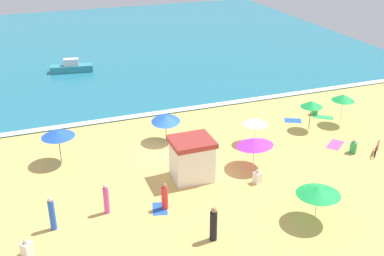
% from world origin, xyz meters
% --- Properties ---
extents(ground_plane, '(60.00, 60.00, 0.00)m').
position_xyz_m(ground_plane, '(0.00, 0.00, 0.00)').
color(ground_plane, '#EDBC60').
extents(ocean_water, '(60.00, 44.00, 0.10)m').
position_xyz_m(ocean_water, '(0.00, 28.00, 0.05)').
color(ocean_water, teal).
rests_on(ocean_water, ground_plane).
extents(wave_breaker_foam, '(57.00, 0.70, 0.01)m').
position_xyz_m(wave_breaker_foam, '(0.00, 6.30, 0.10)').
color(wave_breaker_foam, white).
rests_on(wave_breaker_foam, ocean_water).
extents(lifeguard_cabana, '(2.44, 2.19, 2.51)m').
position_xyz_m(lifeguard_cabana, '(0.15, -3.54, 1.28)').
color(lifeguard_cabana, white).
rests_on(lifeguard_cabana, ground_plane).
extents(beach_umbrella_0, '(2.62, 2.64, 1.98)m').
position_xyz_m(beach_umbrella_0, '(0.18, 1.61, 1.67)').
color(beach_umbrella_0, '#4C3823').
rests_on(beach_umbrella_0, ground_plane).
extents(beach_umbrella_1, '(2.40, 2.40, 2.17)m').
position_xyz_m(beach_umbrella_1, '(-6.92, 1.08, 1.97)').
color(beach_umbrella_1, '#4C3823').
rests_on(beach_umbrella_1, ground_plane).
extents(beach_umbrella_2, '(1.69, 1.70, 2.32)m').
position_xyz_m(beach_umbrella_2, '(13.14, -0.11, 2.07)').
color(beach_umbrella_2, silver).
rests_on(beach_umbrella_2, ground_plane).
extents(beach_umbrella_3, '(2.29, 2.29, 1.89)m').
position_xyz_m(beach_umbrella_3, '(5.71, -0.80, 1.64)').
color(beach_umbrella_3, silver).
rests_on(beach_umbrella_3, ground_plane).
extents(beach_umbrella_4, '(1.71, 1.69, 2.21)m').
position_xyz_m(beach_umbrella_4, '(10.47, -0.12, 1.95)').
color(beach_umbrella_4, '#4C3823').
rests_on(beach_umbrella_4, ground_plane).
extents(beach_umbrella_5, '(2.65, 2.66, 2.03)m').
position_xyz_m(beach_umbrella_5, '(4.62, -9.69, 1.76)').
color(beach_umbrella_5, silver).
rests_on(beach_umbrella_5, ground_plane).
extents(beach_umbrella_6, '(3.20, 3.21, 1.99)m').
position_xyz_m(beach_umbrella_6, '(4.15, -3.65, 1.67)').
color(beach_umbrella_6, silver).
rests_on(beach_umbrella_6, ground_plane).
extents(parked_bicycle, '(1.40, 1.26, 0.76)m').
position_xyz_m(parked_bicycle, '(12.49, -4.88, 0.38)').
color(parked_bicycle, black).
rests_on(parked_bicycle, ground_plane).
extents(beachgoer_0, '(0.56, 0.56, 0.96)m').
position_xyz_m(beachgoer_0, '(11.11, -4.27, 0.42)').
color(beachgoer_0, green).
rests_on(beachgoer_0, ground_plane).
extents(beachgoer_1, '(0.40, 0.40, 1.73)m').
position_xyz_m(beachgoer_1, '(-5.27, -5.36, 0.83)').
color(beachgoer_1, '#D84CA5').
rests_on(beachgoer_1, ground_plane).
extents(beachgoer_2, '(0.38, 0.38, 1.83)m').
position_xyz_m(beachgoer_2, '(-0.90, -9.35, 0.87)').
color(beachgoer_2, black).
rests_on(beachgoer_2, ground_plane).
extents(beachgoer_4, '(0.50, 0.50, 0.89)m').
position_xyz_m(beachgoer_4, '(3.51, -5.44, 0.38)').
color(beachgoer_4, white).
rests_on(beachgoer_4, ground_plane).
extents(beachgoer_5, '(0.62, 0.62, 0.92)m').
position_xyz_m(beachgoer_5, '(-9.37, -7.45, 0.39)').
color(beachgoer_5, white).
rests_on(beachgoer_5, ground_plane).
extents(beachgoer_6, '(0.42, 0.42, 1.86)m').
position_xyz_m(beachgoer_6, '(-8.03, -5.83, 0.89)').
color(beachgoer_6, blue).
rests_on(beachgoer_6, ground_plane).
extents(beachgoer_7, '(0.52, 0.52, 0.86)m').
position_xyz_m(beachgoer_7, '(12.35, 2.00, 0.36)').
color(beachgoer_7, green).
rests_on(beachgoer_7, ground_plane).
extents(beachgoer_9, '(0.36, 0.36, 1.55)m').
position_xyz_m(beachgoer_9, '(-2.31, -6.05, 0.72)').
color(beachgoer_9, red).
rests_on(beachgoer_9, ground_plane).
extents(beach_towel_0, '(1.06, 1.36, 0.01)m').
position_xyz_m(beach_towel_0, '(-2.58, -6.00, 0.01)').
color(beach_towel_0, blue).
rests_on(beach_towel_0, ground_plane).
extents(beach_towel_1, '(1.50, 1.33, 0.01)m').
position_xyz_m(beach_towel_1, '(10.16, 1.55, 0.01)').
color(beach_towel_1, blue).
rests_on(beach_towel_1, ground_plane).
extents(beach_towel_2, '(1.66, 1.51, 0.01)m').
position_xyz_m(beach_towel_2, '(12.67, 1.30, 0.01)').
color(beach_towel_2, green).
rests_on(beach_towel_2, ground_plane).
extents(beach_towel_3, '(1.75, 1.61, 0.01)m').
position_xyz_m(beach_towel_3, '(10.73, -2.92, 0.01)').
color(beach_towel_3, '#D84CA5').
rests_on(beach_towel_3, ground_plane).
extents(small_boat_0, '(4.14, 1.77, 1.29)m').
position_xyz_m(small_boat_0, '(-3.92, 18.99, 0.54)').
color(small_boat_0, teal).
rests_on(small_boat_0, ocean_water).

